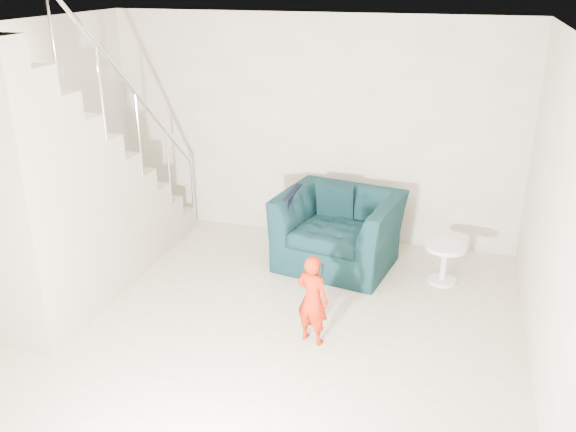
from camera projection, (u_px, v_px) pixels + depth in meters
The scene contains 11 objects.
floor at pixel (234, 352), 5.39m from camera, with size 5.50×5.50×0.00m, color tan.
ceiling at pixel (221, 36), 4.37m from camera, with size 5.50×5.50×0.00m, color silver.
back_wall at pixel (312, 130), 7.33m from camera, with size 5.00×5.00×0.00m, color #A79B88.
right_wall at pixel (564, 247), 4.23m from camera, with size 5.50×5.50×0.00m, color #A79B88.
armchair at pixel (339, 230), 6.86m from camera, with size 1.28×1.12×0.83m, color black.
toddler at pixel (312, 299), 5.40m from camera, with size 0.31×0.20×0.85m, color #941504.
side_table at pixel (444, 257), 6.49m from camera, with size 0.44×0.44×0.44m.
staircase at pixel (62, 208), 6.04m from camera, with size 1.02×3.03×3.62m.
cushion at pixel (336, 201), 7.04m from camera, with size 0.42×0.12×0.40m, color black.
throw at pixel (293, 218), 6.92m from camera, with size 0.06×0.57×0.64m, color black.
phone at pixel (322, 270), 5.23m from camera, with size 0.02×0.05×0.10m, color black.
Camera 1 is at (1.73, -4.22, 3.14)m, focal length 38.00 mm.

